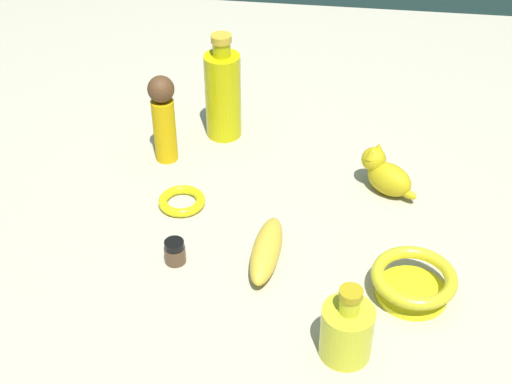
{
  "coord_description": "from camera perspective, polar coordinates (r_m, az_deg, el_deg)",
  "views": [
    {
      "loc": [
        0.14,
        -0.99,
        0.85
      ],
      "look_at": [
        0.0,
        0.0,
        0.07
      ],
      "focal_mm": 50.32,
      "sensor_mm": 36.0,
      "label": 1
    }
  ],
  "objects": [
    {
      "name": "bowl",
      "position": [
        1.18,
        12.4,
        -6.93
      ],
      "size": [
        0.14,
        0.14,
        0.05
      ],
      "color": "yellow",
      "rests_on": "ground"
    },
    {
      "name": "nail_polish_jar",
      "position": [
        1.23,
        -6.47,
        -4.73
      ],
      "size": [
        0.04,
        0.04,
        0.04
      ],
      "color": "brown",
      "rests_on": "ground"
    },
    {
      "name": "bangle",
      "position": [
        1.35,
        -5.92,
        -0.71
      ],
      "size": [
        0.09,
        0.09,
        0.02
      ],
      "primitive_type": "torus",
      "color": "yellow",
      "rests_on": "ground"
    },
    {
      "name": "bottle_short",
      "position": [
        1.07,
        7.23,
        -10.82
      ],
      "size": [
        0.08,
        0.08,
        0.13
      ],
      "color": "yellow",
      "rests_on": "ground"
    },
    {
      "name": "person_figure_adult",
      "position": [
        1.43,
        -7.37,
        5.96
      ],
      "size": [
        0.06,
        0.06,
        0.19
      ],
      "color": "#E6AE0B",
      "rests_on": "ground"
    },
    {
      "name": "bottle_tall",
      "position": [
        1.5,
        -2.64,
        7.84
      ],
      "size": [
        0.07,
        0.07,
        0.23
      ],
      "color": "#C8BF0A",
      "rests_on": "ground"
    },
    {
      "name": "banana",
      "position": [
        1.22,
        0.84,
        -4.65
      ],
      "size": [
        0.06,
        0.17,
        0.05
      ],
      "primitive_type": "ellipsoid",
      "rotation": [
        0.0,
        0.0,
        1.51
      ],
      "color": "gold",
      "rests_on": "ground"
    },
    {
      "name": "ground",
      "position": [
        1.31,
        0.0,
        -2.56
      ],
      "size": [
        2.0,
        2.0,
        0.0
      ],
      "primitive_type": "plane",
      "color": "#BCB29E"
    },
    {
      "name": "cat_figurine",
      "position": [
        1.39,
        10.25,
        1.43
      ],
      "size": [
        0.11,
        0.1,
        0.09
      ],
      "color": "gold",
      "rests_on": "ground"
    }
  ]
}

